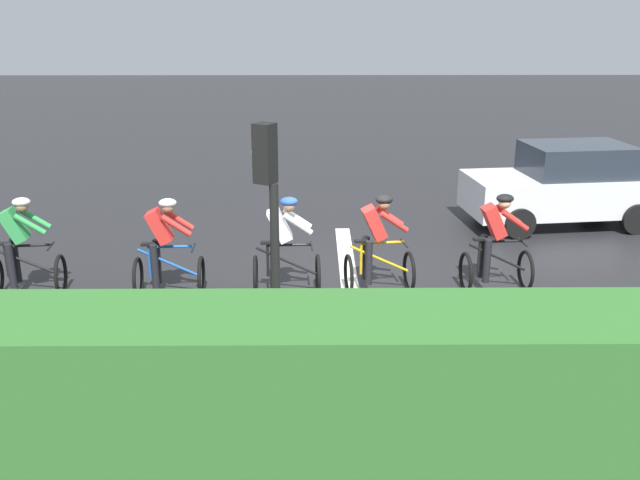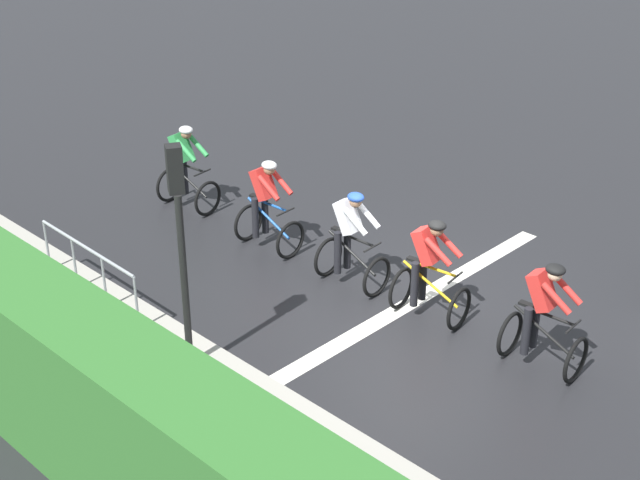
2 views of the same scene
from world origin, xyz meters
The scene contains 13 objects.
ground_plane centered at (0.00, 0.00, 0.00)m, with size 80.00×80.00×0.00m, color black.
sidewalk_kerb centered at (-4.29, 2.00, 0.06)m, with size 2.80×24.07×0.12m, color #9E998E.
stone_wall_low centered at (-5.19, 2.00, 0.34)m, with size 0.44×24.07×0.69m, color gray.
hedge_wall centered at (-5.49, 2.00, 1.06)m, with size 1.10×24.07×2.11m, color #2D6628.
road_marking_stop_line centered at (0.00, 0.03, 0.00)m, with size 7.00×0.30×0.01m, color silver.
cyclist_lead centered at (-0.11, 5.34, 0.80)m, with size 0.79×1.15×1.66m.
cyclist_second centered at (-0.17, 3.02, 0.80)m, with size 0.73×1.11×1.66m.
cyclist_mid centered at (-0.10, 1.12, 0.80)m, with size 0.73×1.11×1.66m.
cyclist_fourth centered at (-0.02, -0.40, 0.80)m, with size 0.82×1.16×1.66m.
cyclist_trailing centered at (0.05, -2.34, 0.80)m, with size 0.76×1.13×1.66m.
car_white centered at (3.80, -4.79, 0.87)m, with size 2.25×4.27×1.76m.
traffic_light_near_crossing centered at (-3.42, 1.12, 2.22)m, with size 0.27×0.29×3.34m.
pedestrian_railing_kerbside centered at (-3.39, 3.59, 0.75)m, with size 0.11×2.58×1.03m.
Camera 1 is at (-10.63, 0.63, 4.47)m, focal length 38.81 mm.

